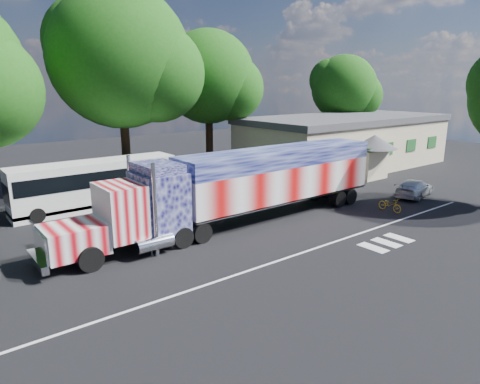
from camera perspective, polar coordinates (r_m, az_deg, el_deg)
ground at (r=24.64m, az=4.31°, el=-5.64°), size 100.00×100.00×0.00m
lane_markings at (r=23.42m, az=13.70°, el=-7.09°), size 30.00×2.67×0.01m
semi_truck at (r=25.92m, az=0.81°, el=1.00°), size 22.14×3.50×4.72m
coach_bus at (r=31.12m, az=-18.65°, el=1.08°), size 11.16×2.60×3.25m
hall_building at (r=45.60m, az=13.93°, el=6.57°), size 22.40×12.80×5.20m
parked_car at (r=35.17m, az=22.22°, el=0.49°), size 4.76×2.70×1.30m
woman at (r=21.84m, az=-11.32°, el=-5.96°), size 0.74×0.55×1.84m
bicycle at (r=30.55m, az=19.36°, el=-1.58°), size 0.67×1.77×0.92m
tree_n_mid at (r=35.92m, az=-15.38°, el=16.81°), size 11.46×10.92×15.80m
tree_ne_a at (r=41.55m, az=-4.03°, el=14.97°), size 9.11×8.68×13.33m
tree_far_ne at (r=53.70m, az=13.82°, el=13.30°), size 8.05×7.67×11.76m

